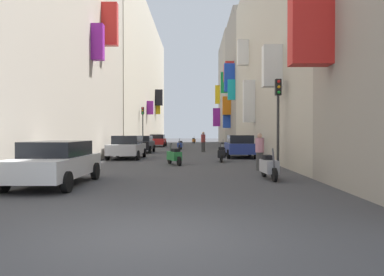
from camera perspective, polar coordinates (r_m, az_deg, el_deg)
The scene contains 21 objects.
ground_plane at distance 35.69m, azimuth -0.70°, elevation -1.85°, with size 140.00×140.00×0.00m, color #424244.
building_left_mid_b at distance 48.48m, azimuth -10.02°, elevation 9.01°, with size 7.05×36.94×17.16m.
building_right_mid_a at distance 26.61m, azimuth 16.71°, elevation 12.69°, with size 6.91×24.20×14.31m.
building_right_mid_b at distance 39.83m, azimuth 11.03°, elevation 9.20°, with size 7.13×3.27×14.94m.
building_right_mid_c at distance 46.57m, azimuth 9.56°, elevation 8.66°, with size 6.99×10.38×16.06m.
building_right_far at distance 59.03m, azimuth 7.62°, elevation 7.26°, with size 7.20×14.88×16.59m.
parked_car_blue at distance 24.36m, azimuth 7.61°, elevation -1.25°, with size 1.93×3.97×1.50m.
parked_car_red at distance 43.41m, azimuth -5.54°, elevation -0.35°, with size 2.01×3.97×1.47m.
parked_car_black at distance 30.29m, azimuth -8.00°, elevation -0.90°, with size 1.89×4.08×1.42m.
parked_car_white at distance 12.22m, azimuth -20.93°, elevation -3.57°, with size 1.95×4.30×1.39m.
parked_car_silver at distance 23.55m, azimuth -10.29°, elevation -1.35°, with size 2.02×4.30×1.48m.
scooter_white at distance 30.42m, azimuth 5.00°, elevation -1.44°, with size 0.54×1.82×1.13m.
scooter_silver at distance 13.16m, azimuth 12.17°, elevation -4.44°, with size 0.51×1.92×1.13m.
scooter_black at distance 20.70m, azimuth 4.69°, elevation -2.51°, with size 0.48×1.86×1.13m.
scooter_green at distance 18.62m, azimuth -2.84°, elevation -2.88°, with size 0.86×1.83×1.13m.
scooter_orange at distance 56.52m, azimuth 0.27°, elevation -0.39°, with size 0.61×1.90×1.13m.
scooter_blue at distance 35.41m, azimuth -1.89°, elevation -1.12°, with size 0.53×1.96×1.13m.
pedestrian_crossing at distance 16.13m, azimuth 10.75°, elevation -2.19°, with size 0.52×0.52×1.65m.
pedestrian_near_left at distance 30.92m, azimuth 1.80°, elevation -0.63°, with size 0.52×0.52×1.76m.
traffic_light_near_corner at distance 17.08m, azimuth 13.58°, elevation 4.74°, with size 0.26×0.34×4.16m.
traffic_light_far_corner at distance 37.08m, azimuth -7.86°, elevation 2.79°, with size 0.26×0.34×4.32m.
Camera 1 is at (0.76, -5.64, 1.67)m, focal length 33.43 mm.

